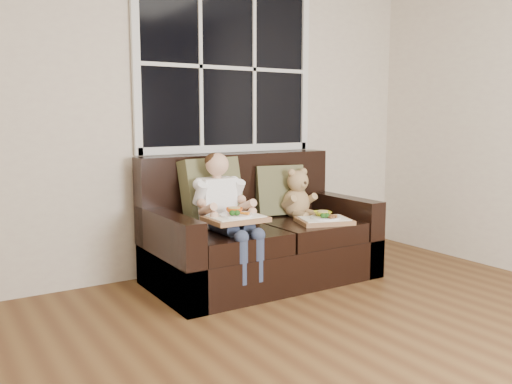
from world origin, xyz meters
TOP-DOWN VIEW (x-y plane):
  - room_walls at (0.00, 0.00)m, footprint 4.52×5.02m
  - window_back at (0.39, 2.48)m, footprint 1.62×0.04m
  - loveseat at (0.39, 2.02)m, footprint 1.70×0.92m
  - pillow_left at (0.08, 2.17)m, footprint 0.52×0.30m
  - pillow_right at (0.71, 2.17)m, footprint 0.44×0.27m
  - child at (0.03, 1.90)m, footprint 0.37×0.59m
  - teddy_bear at (0.79, 2.04)m, footprint 0.24×0.30m
  - tray_left at (0.01, 1.70)m, footprint 0.40×0.30m
  - tray_right at (0.79, 1.70)m, footprint 0.47×0.41m

SIDE VIEW (x-z plane):
  - loveseat at x=0.39m, z-range -0.17..0.79m
  - tray_right at x=0.79m, z-range 0.43..0.52m
  - tray_left at x=0.01m, z-range 0.53..0.62m
  - teddy_bear at x=0.79m, z-range 0.41..0.82m
  - child at x=0.03m, z-range 0.22..1.06m
  - pillow_right at x=0.71m, z-range 0.44..0.86m
  - pillow_left at x=0.08m, z-range 0.44..0.95m
  - room_walls at x=0.00m, z-range 0.24..2.95m
  - window_back at x=0.39m, z-range 0.96..2.33m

